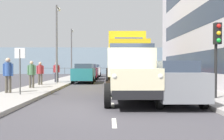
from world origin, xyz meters
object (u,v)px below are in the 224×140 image
lorry_cargo_yellow (125,59)px  pedestrian_couple_a (32,72)px  car_teal_oppositeside_0 (84,73)px  car_navy_kerbside_1 (149,76)px  pedestrian_with_bag (40,71)px  street_sign (20,63)px  car_maroon_oppositeside_1 (89,71)px  lamp_post_promenade (57,37)px  lamp_post_far (72,48)px  car_grey_kerbside_near (172,82)px  car_silver_kerbside_3 (132,71)px  truck_vintage_cream (131,74)px  car_white_oppositeside_2 (94,70)px  pedestrian_by_lamp (8,72)px  car_red_kerbside_2 (138,73)px  pedestrian_strolling (57,70)px  traffic_light_near (217,44)px

lorry_cargo_yellow → pedestrian_couple_a: lorry_cargo_yellow is taller
lorry_cargo_yellow → car_teal_oppositeside_0: 5.15m
car_navy_kerbside_1 → pedestrian_with_bag: (7.61, -2.15, 0.23)m
street_sign → pedestrian_couple_a: bearing=-80.5°
car_maroon_oppositeside_1 → pedestrian_with_bag: bearing=73.6°
lamp_post_promenade → lamp_post_far: bearing=-87.9°
car_grey_kerbside_near → car_silver_kerbside_3: (0.00, -17.24, 0.00)m
truck_vintage_cream → car_white_oppositeside_2: (3.18, -23.49, -0.28)m
car_grey_kerbside_near → pedestrian_by_lamp: size_ratio=2.32×
pedestrian_with_bag → street_sign: 5.86m
car_red_kerbside_2 → car_maroon_oppositeside_1: (4.83, -5.36, 0.00)m
pedestrian_with_bag → truck_vintage_cream: bearing=129.2°
car_grey_kerbside_near → car_red_kerbside_2: size_ratio=1.04×
car_grey_kerbside_near → pedestrian_strolling: bearing=-56.0°
pedestrian_couple_a → pedestrian_with_bag: (0.17, -2.39, -0.01)m
car_grey_kerbside_near → car_white_oppositeside_2: size_ratio=1.06×
car_white_oppositeside_2 → car_navy_kerbside_1: bearing=104.8°
car_maroon_oppositeside_1 → car_white_oppositeside_2: 6.73m
car_silver_kerbside_3 → pedestrian_couple_a: bearing=58.1°
car_silver_kerbside_3 → pedestrian_with_bag: size_ratio=2.52×
car_teal_oppositeside_0 → car_white_oppositeside_2: bearing=-90.0°
truck_vintage_cream → car_white_oppositeside_2: 23.71m
lorry_cargo_yellow → street_sign: size_ratio=3.65×
car_maroon_oppositeside_1 → pedestrian_by_lamp: bearing=78.7°
lamp_post_far → pedestrian_with_bag: bearing=88.1°
truck_vintage_cream → car_maroon_oppositeside_1: size_ratio=1.33×
truck_vintage_cream → pedestrian_with_bag: bearing=-50.8°
lorry_cargo_yellow → pedestrian_strolling: lorry_cargo_yellow is taller
car_teal_oppositeside_0 → traffic_light_near: (-6.85, 11.30, 1.58)m
car_maroon_oppositeside_1 → traffic_light_near: bearing=112.3°
car_grey_kerbside_near → traffic_light_near: size_ratio=1.30×
car_grey_kerbside_near → lamp_post_far: 20.87m
car_grey_kerbside_near → car_white_oppositeside_2: (4.83, -23.84, 0.00)m
car_maroon_oppositeside_1 → lamp_post_far: lamp_post_far is taller
truck_vintage_cream → lamp_post_promenade: 11.17m
car_maroon_oppositeside_1 → pedestrian_by_lamp: size_ratio=2.36×
car_grey_kerbside_near → car_red_kerbside_2: same height
car_teal_oppositeside_0 → street_sign: street_sign is taller
lorry_cargo_yellow → traffic_light_near: lorry_cargo_yellow is taller
car_navy_kerbside_1 → lorry_cargo_yellow: bearing=-62.5°
lamp_post_far → truck_vintage_cream: bearing=106.3°
traffic_light_near → car_white_oppositeside_2: bearing=-73.7°
car_red_kerbside_2 → car_maroon_oppositeside_1: 7.21m
car_navy_kerbside_1 → lamp_post_far: lamp_post_far is taller
car_silver_kerbside_3 → car_grey_kerbside_near: bearing=90.0°
car_maroon_oppositeside_1 → car_grey_kerbside_near: bearing=105.8°
car_silver_kerbside_3 → pedestrian_by_lamp: 16.62m
car_grey_kerbside_near → car_teal_oppositeside_0: bearing=-67.6°
lamp_post_promenade → street_sign: size_ratio=2.81×
car_teal_oppositeside_0 → car_silver_kerbside_3: bearing=-131.2°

